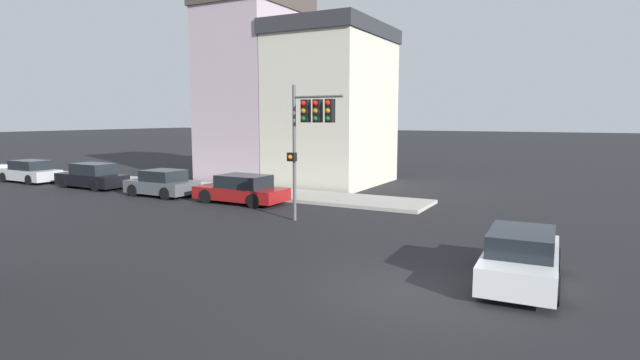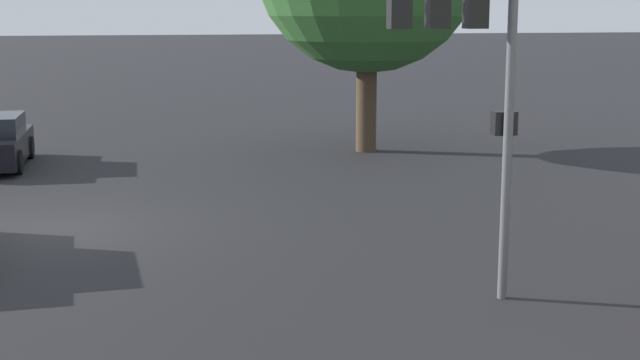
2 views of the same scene
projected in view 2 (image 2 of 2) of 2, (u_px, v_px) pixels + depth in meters
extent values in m
plane|color=black|center=(53.00, 230.00, 17.67)|extent=(300.00, 300.00, 0.00)
cylinder|color=#423323|center=(366.00, 98.00, 27.36)|extent=(0.63, 0.63, 3.27)
cylinder|color=#515456|center=(509.00, 116.00, 12.96)|extent=(0.14, 0.14, 5.53)
sphere|color=#0F511E|center=(471.00, 18.00, 12.79)|extent=(0.20, 0.20, 0.20)
sphere|color=#0F511E|center=(434.00, 18.00, 12.70)|extent=(0.20, 0.20, 0.20)
sphere|color=#0F511E|center=(396.00, 18.00, 12.61)|extent=(0.20, 0.20, 0.20)
cube|color=black|center=(504.00, 123.00, 13.16)|extent=(0.24, 0.36, 0.35)
sphere|color=orange|center=(501.00, 122.00, 13.29)|extent=(0.18, 0.18, 0.18)
cylinder|color=black|center=(18.00, 162.00, 23.64)|extent=(0.66, 0.23, 0.65)
cylinder|color=black|center=(29.00, 147.00, 26.22)|extent=(0.66, 0.23, 0.65)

